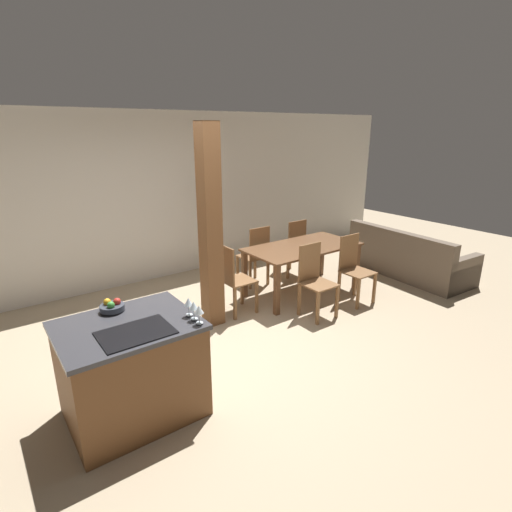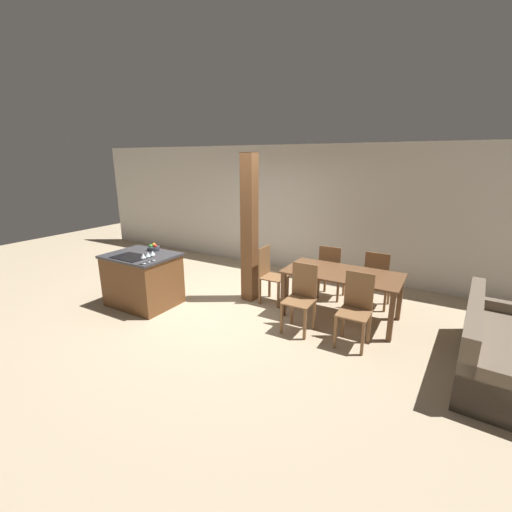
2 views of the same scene
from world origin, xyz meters
name	(u,v)px [view 2 (image 2 of 2)]	position (x,y,z in m)	size (l,w,h in m)	color
ground_plane	(219,309)	(0.00, 0.00, 0.00)	(16.00, 16.00, 0.00)	tan
wall_back	(288,209)	(0.00, 2.64, 1.35)	(11.20, 0.08, 2.70)	silver
kitchen_island	(143,279)	(-1.22, -0.47, 0.44)	(1.12, 0.89, 0.89)	brown
fruit_bowl	(153,247)	(-1.24, -0.16, 0.93)	(0.21, 0.21, 0.10)	#383D47
wine_glass_near	(143,256)	(-0.74, -0.84, 1.01)	(0.08, 0.08, 0.16)	silver
wine_glass_middle	(148,255)	(-0.74, -0.74, 1.01)	(0.08, 0.08, 0.16)	silver
wine_glass_far	(153,253)	(-0.74, -0.65, 1.01)	(0.08, 0.08, 0.16)	silver
dining_table	(342,279)	(1.83, 0.69, 0.64)	(1.73, 0.89, 0.75)	brown
dining_chair_near_left	(301,297)	(1.44, 0.03, 0.51)	(0.40, 0.40, 0.97)	brown
dining_chair_near_right	(356,308)	(2.22, 0.03, 0.51)	(0.40, 0.40, 0.97)	brown
dining_chair_far_left	(331,271)	(1.44, 1.36, 0.51)	(0.40, 0.40, 0.97)	brown
dining_chair_far_right	(377,279)	(2.22, 1.36, 0.51)	(0.40, 0.40, 0.97)	brown
dining_chair_head_end	(270,274)	(0.59, 0.69, 0.51)	(0.40, 0.40, 0.97)	brown
couch	(499,352)	(3.84, 0.20, 0.27)	(0.99, 2.09, 0.81)	brown
timber_post	(249,230)	(0.22, 0.63, 1.25)	(0.22, 0.22, 2.51)	brown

